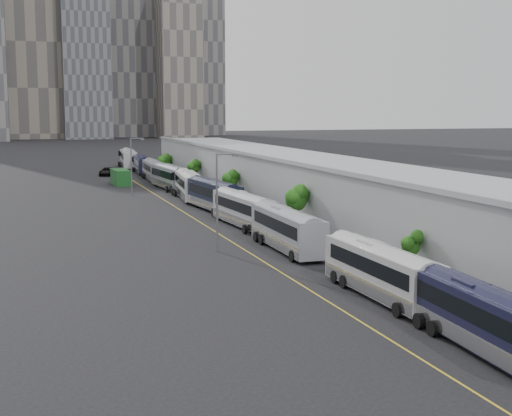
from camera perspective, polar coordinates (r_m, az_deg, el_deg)
name	(u,v)px	position (r m, az deg, el deg)	size (l,w,h in m)	color
sidewalk	(334,236)	(71.83, 6.22, -2.25)	(10.00, 170.00, 0.12)	gray
lane_line	(233,243)	(68.20, -1.84, -2.79)	(0.12, 160.00, 0.02)	gold
depot	(370,200)	(73.05, 9.11, 0.61)	(12.45, 160.40, 7.20)	gray
skyline	(56,22)	(336.07, -15.72, 14.14)	(145.00, 64.00, 120.00)	slate
bus_1	(485,324)	(39.66, 17.87, -8.86)	(3.01, 12.15, 3.52)	black
bus_2	(381,276)	(48.98, 9.96, -5.35)	(2.78, 12.44, 3.63)	#B5B5B7
bus_3	(287,233)	(64.21, 2.50, -2.01)	(2.91, 13.10, 3.82)	gray
bus_4	(243,212)	(77.41, -1.03, -0.34)	(3.46, 12.83, 3.71)	#ACADB6
bus_5	(214,198)	(89.54, -3.40, 0.83)	(3.92, 13.59, 3.92)	black
bus_6	(189,187)	(101.70, -5.38, 1.65)	(4.03, 13.50, 3.89)	silver
bus_7	(169,179)	(114.80, -6.97, 2.33)	(3.66, 13.44, 3.88)	gray
bus_8	(154,172)	(129.24, -8.20, 2.89)	(3.09, 12.60, 3.65)	#94969D
bus_9	(142,166)	(143.77, -9.10, 3.35)	(3.19, 12.31, 3.56)	#171834
bus_10	(128,160)	(157.24, -10.17, 3.79)	(3.91, 14.09, 4.07)	silver
tree_1	(411,245)	(52.91, 12.27, -2.92)	(1.34, 1.34, 3.62)	black
tree_2	(296,197)	(71.68, 3.24, 0.89)	(2.22, 2.22, 5.05)	black
tree_3	(230,179)	(94.36, -2.08, 2.35)	(2.01, 2.01, 4.57)	black
tree_4	(194,167)	(114.83, -5.00, 3.30)	(1.79, 1.79, 4.45)	black
tree_5	(164,161)	(136.93, -7.34, 3.78)	(2.47, 2.47, 4.23)	black
street_lamp_near	(219,195)	(63.35, -2.97, 1.03)	(2.04, 0.22, 8.81)	#59595E
street_lamp_far	(133,162)	(105.75, -9.84, 3.61)	(2.04, 0.22, 8.56)	#59595E
shipping_container	(121,177)	(122.09, -10.76, 2.43)	(2.38, 6.67, 2.61)	#16481C
suv	(107,172)	(140.13, -11.80, 2.88)	(2.62, 5.68, 1.58)	black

